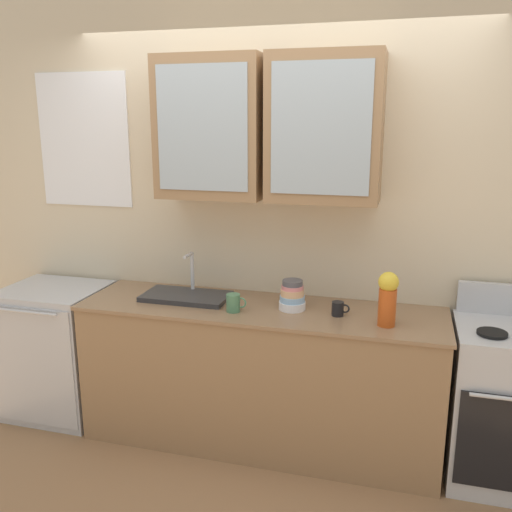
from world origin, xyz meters
name	(u,v)px	position (x,y,z in m)	size (l,w,h in m)	color
ground_plane	(260,439)	(0.00, 0.00, 0.00)	(10.00, 10.00, 0.00)	#936B47
back_wall_unit	(272,199)	(-0.01, 0.31, 1.49)	(4.56, 0.42, 2.75)	beige
counter	(260,375)	(0.00, 0.00, 0.44)	(2.17, 0.60, 0.88)	#93704C
stove_range	(508,405)	(1.41, 0.00, 0.45)	(0.61, 0.59, 1.06)	silver
sink_faucet	(186,295)	(-0.48, 0.03, 0.91)	(0.53, 0.29, 0.28)	#2D2D30
bowl_stack	(292,296)	(0.19, 0.02, 0.96)	(0.16, 0.16, 0.18)	white
vase	(388,297)	(0.74, -0.11, 1.05)	(0.11, 0.11, 0.30)	#BF4C19
cup_near_sink	(234,303)	(-0.13, -0.12, 0.94)	(0.12, 0.08, 0.10)	#4C7F59
cup_near_bowls	(338,309)	(0.47, -0.02, 0.93)	(0.10, 0.07, 0.08)	black
dishwasher	(58,350)	(-1.42, 0.00, 0.44)	(0.64, 0.59, 0.88)	silver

